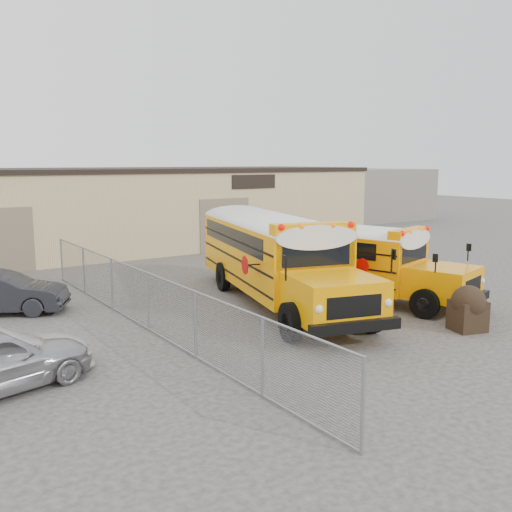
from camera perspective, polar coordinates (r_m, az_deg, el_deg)
ground at (r=18.57m, az=10.59°, el=-6.50°), size 120.00×120.00×0.00m
warehouse at (r=35.05m, az=-13.09°, el=4.80°), size 30.20×10.20×4.67m
chainlink_fence at (r=17.45m, az=-10.78°, el=-4.48°), size 0.07×18.07×1.81m
distant_building_right at (r=51.89m, az=10.75°, el=6.10°), size 10.00×8.00×4.40m
school_bus_left at (r=26.89m, az=-3.25°, el=2.64°), size 5.50×11.40×3.24m
school_bus_right at (r=25.33m, az=-2.87°, el=1.62°), size 4.79×9.80×2.79m
tarp_bundle at (r=18.32m, az=20.45°, el=-4.85°), size 1.12×1.06×1.39m
car_dark at (r=20.94m, az=-24.19°, el=-3.38°), size 4.47×3.38×1.41m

